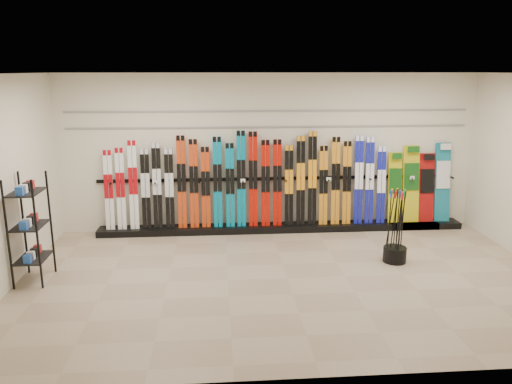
{
  "coord_description": "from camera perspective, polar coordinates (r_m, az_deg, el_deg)",
  "views": [
    {
      "loc": [
        -1.01,
        -6.92,
        3.05
      ],
      "look_at": [
        -0.39,
        1.0,
        1.1
      ],
      "focal_mm": 35.0,
      "sensor_mm": 36.0,
      "label": 1
    }
  ],
  "objects": [
    {
      "name": "pole_bin",
      "position": [
        8.49,
        15.56,
        -6.88
      ],
      "size": [
        0.37,
        0.37,
        0.25
      ],
      "primitive_type": "cylinder",
      "color": "black",
      "rests_on": "floor"
    },
    {
      "name": "slatwall_rail_0",
      "position": [
        9.51,
        1.66,
        7.45
      ],
      "size": [
        7.6,
        0.02,
        0.03
      ],
      "primitive_type": "cube",
      "color": "gray",
      "rests_on": "back_wall"
    },
    {
      "name": "floor",
      "position": [
        7.63,
        3.57,
        -9.8
      ],
      "size": [
        8.0,
        8.0,
        0.0
      ],
      "primitive_type": "plane",
      "color": "gray",
      "rests_on": "ground"
    },
    {
      "name": "skis",
      "position": [
        9.48,
        -0.83,
        0.95
      ],
      "size": [
        5.37,
        0.18,
        1.83
      ],
      "color": "white",
      "rests_on": "ski_rack_base"
    },
    {
      "name": "accessory_rack",
      "position": [
        7.98,
        -24.41,
        -3.87
      ],
      "size": [
        0.4,
        0.6,
        1.6
      ],
      "primitive_type": "cube",
      "color": "black",
      "rests_on": "floor"
    },
    {
      "name": "snowboards",
      "position": [
        10.32,
        18.21,
        0.75
      ],
      "size": [
        1.25,
        0.24,
        1.55
      ],
      "color": "gold",
      "rests_on": "ski_rack_base"
    },
    {
      "name": "ceiling",
      "position": [
        6.99,
        3.94,
        13.35
      ],
      "size": [
        8.0,
        8.0,
        0.0
      ],
      "primitive_type": "plane",
      "rotation": [
        3.14,
        0.0,
        0.0
      ],
      "color": "silver",
      "rests_on": "back_wall"
    },
    {
      "name": "ski_rack_base",
      "position": [
        9.75,
        3.03,
        -4.08
      ],
      "size": [
        8.0,
        0.4,
        0.12
      ],
      "primitive_type": "cube",
      "color": "black",
      "rests_on": "floor"
    },
    {
      "name": "left_wall",
      "position": [
        7.69,
        -27.23,
        0.62
      ],
      "size": [
        0.0,
        5.0,
        5.0
      ],
      "primitive_type": "plane",
      "rotation": [
        1.57,
        0.0,
        1.57
      ],
      "color": "beige",
      "rests_on": "floor"
    },
    {
      "name": "slatwall_rail_1",
      "position": [
        9.48,
        1.68,
        9.26
      ],
      "size": [
        7.6,
        0.02,
        0.03
      ],
      "primitive_type": "cube",
      "color": "gray",
      "rests_on": "back_wall"
    },
    {
      "name": "ski_poles",
      "position": [
        8.34,
        15.77,
        -3.77
      ],
      "size": [
        0.29,
        0.36,
        1.18
      ],
      "color": "black",
      "rests_on": "pole_bin"
    },
    {
      "name": "back_wall",
      "position": [
        9.6,
        1.63,
        4.5
      ],
      "size": [
        8.0,
        0.0,
        8.0
      ],
      "primitive_type": "plane",
      "rotation": [
        1.57,
        0.0,
        0.0
      ],
      "color": "beige",
      "rests_on": "floor"
    }
  ]
}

